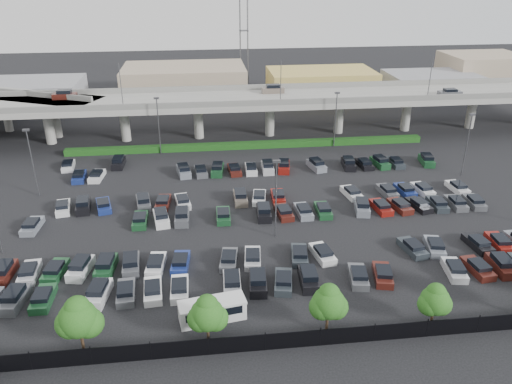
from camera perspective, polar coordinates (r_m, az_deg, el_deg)
The scene contains 10 objects.
ground at distance 70.30m, azimuth 1.23°, elevation -1.83°, with size 280.00×280.00×0.00m, color black.
overpass at distance 97.73m, azimuth -1.49°, elevation 10.28°, with size 150.00×13.00×15.80m.
hedge at distance 92.95m, azimuth -0.88°, elevation 5.37°, with size 66.00×1.60×1.10m, color #133E12.
fence at distance 46.77m, azimuth 6.05°, elevation -16.31°, with size 70.00×0.10×2.00m.
tree_row at distance 46.37m, azimuth 6.74°, elevation -12.59°, with size 65.07×3.66×5.94m.
shuttle_bus at distance 49.51m, azimuth -5.03°, elevation -13.22°, with size 6.73×3.27×2.07m.
parked_cars at distance 66.57m, azimuth 1.01°, elevation -2.86°, with size 62.88×41.62×1.67m.
light_poles at distance 69.16m, azimuth -2.35°, elevation 3.35°, with size 66.90×48.38×10.30m.
distant_buildings at distance 128.83m, azimuth 2.98°, elevation 12.37°, with size 138.00×24.00×9.00m.
comm_tower at distance 137.70m, azimuth -1.40°, elevation 18.22°, with size 2.40×2.40×30.00m.
Camera 1 is at (-8.85, -62.16, 31.61)m, focal length 35.00 mm.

